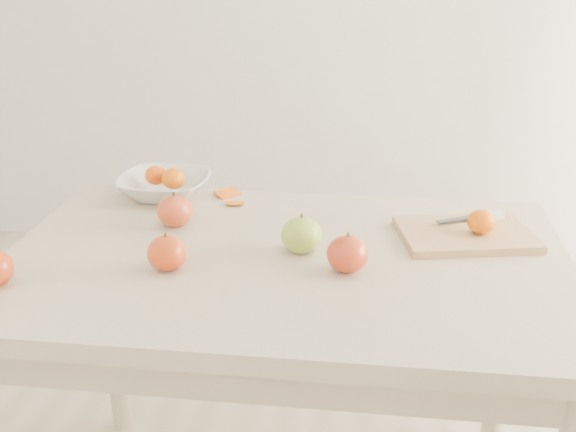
# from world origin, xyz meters

# --- Properties ---
(table) EXTENTS (1.20, 0.80, 0.75)m
(table) POSITION_xyz_m (0.00, 0.00, 0.65)
(table) COLOR beige
(table) RESTS_ON ground
(cutting_board) EXTENTS (0.33, 0.27, 0.02)m
(cutting_board) POSITION_xyz_m (0.39, 0.14, 0.76)
(cutting_board) COLOR tan
(cutting_board) RESTS_ON table
(board_tangerine) EXTENTS (0.06, 0.06, 0.05)m
(board_tangerine) POSITION_xyz_m (0.42, 0.13, 0.80)
(board_tangerine) COLOR #D95607
(board_tangerine) RESTS_ON cutting_board
(fruit_bowl) EXTENTS (0.23, 0.23, 0.06)m
(fruit_bowl) POSITION_xyz_m (-0.36, 0.33, 0.78)
(fruit_bowl) COLOR silver
(fruit_bowl) RESTS_ON table
(bowl_tangerine_near) EXTENTS (0.06, 0.06, 0.05)m
(bowl_tangerine_near) POSITION_xyz_m (-0.38, 0.34, 0.80)
(bowl_tangerine_near) COLOR #D15407
(bowl_tangerine_near) RESTS_ON fruit_bowl
(bowl_tangerine_far) EXTENTS (0.06, 0.06, 0.05)m
(bowl_tangerine_far) POSITION_xyz_m (-0.33, 0.31, 0.81)
(bowl_tangerine_far) COLOR orange
(bowl_tangerine_far) RESTS_ON fruit_bowl
(orange_peel_a) EXTENTS (0.07, 0.07, 0.01)m
(orange_peel_a) POSITION_xyz_m (-0.20, 0.36, 0.75)
(orange_peel_a) COLOR #E65E10
(orange_peel_a) RESTS_ON table
(orange_peel_b) EXTENTS (0.05, 0.04, 0.01)m
(orange_peel_b) POSITION_xyz_m (-0.17, 0.29, 0.75)
(orange_peel_b) COLOR orange
(orange_peel_b) RESTS_ON table
(paring_knife) EXTENTS (0.16, 0.08, 0.01)m
(paring_knife) POSITION_xyz_m (0.44, 0.21, 0.78)
(paring_knife) COLOR white
(paring_knife) RESTS_ON cutting_board
(apple_green) EXTENTS (0.09, 0.09, 0.08)m
(apple_green) POSITION_xyz_m (0.03, 0.02, 0.79)
(apple_green) COLOR olive
(apple_green) RESTS_ON table
(apple_red_a) EXTENTS (0.08, 0.08, 0.08)m
(apple_red_a) POSITION_xyz_m (-0.28, 0.13, 0.79)
(apple_red_a) COLOR #9F1F15
(apple_red_a) RESTS_ON table
(apple_red_c) EXTENTS (0.08, 0.08, 0.07)m
(apple_red_c) POSITION_xyz_m (-0.23, -0.10, 0.79)
(apple_red_c) COLOR #950803
(apple_red_c) RESTS_ON table
(apple_red_e) EXTENTS (0.08, 0.08, 0.08)m
(apple_red_e) POSITION_xyz_m (0.13, -0.06, 0.79)
(apple_red_e) COLOR #A3020F
(apple_red_e) RESTS_ON table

